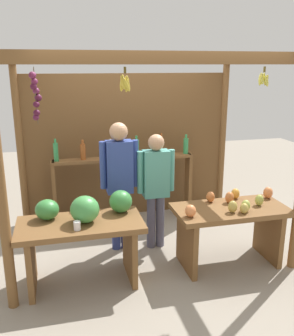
# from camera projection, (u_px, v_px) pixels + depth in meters

# --- Properties ---
(ground_plane) EXTENTS (12.00, 12.00, 0.00)m
(ground_plane) POSITION_uv_depth(u_px,v_px,m) (143.00, 242.00, 4.98)
(ground_plane) COLOR gray
(ground_plane) RESTS_ON ground
(market_stall) EXTENTS (3.25, 2.16, 2.43)m
(market_stall) POSITION_uv_depth(u_px,v_px,m) (135.00, 132.00, 5.04)
(market_stall) COLOR brown
(market_stall) RESTS_ON ground
(fruit_counter_left) EXTENTS (1.32, 0.67, 1.00)m
(fruit_counter_left) POSITION_uv_depth(u_px,v_px,m) (83.00, 227.00, 3.92)
(fruit_counter_left) COLOR brown
(fruit_counter_left) RESTS_ON ground
(fruit_counter_right) EXTENTS (1.32, 0.64, 0.86)m
(fruit_counter_right) POSITION_uv_depth(u_px,v_px,m) (230.00, 221.00, 4.31)
(fruit_counter_right) COLOR brown
(fruit_counter_right) RESTS_ON ground
(bottle_shelf_unit) EXTENTS (2.09, 0.22, 1.33)m
(bottle_shelf_unit) POSITION_uv_depth(u_px,v_px,m) (124.00, 171.00, 5.45)
(bottle_shelf_unit) COLOR brown
(bottle_shelf_unit) RESTS_ON ground
(vendor_man) EXTENTS (0.48, 0.22, 1.65)m
(vendor_man) POSITION_uv_depth(u_px,v_px,m) (120.00, 175.00, 4.55)
(vendor_man) COLOR navy
(vendor_man) RESTS_ON ground
(vendor_woman) EXTENTS (0.48, 0.20, 1.49)m
(vendor_woman) POSITION_uv_depth(u_px,v_px,m) (156.00, 182.00, 4.63)
(vendor_woman) COLOR #525269
(vendor_woman) RESTS_ON ground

